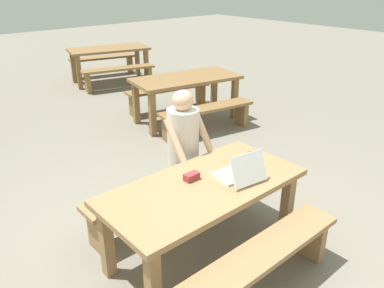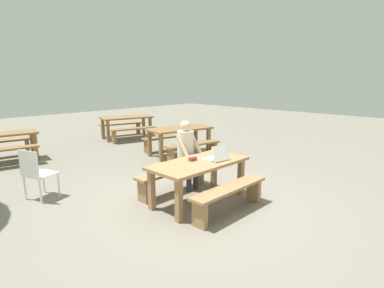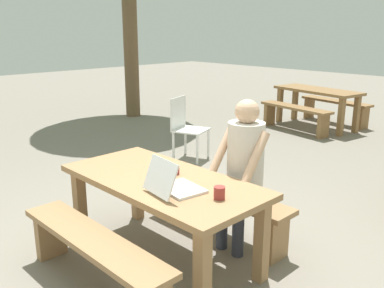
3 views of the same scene
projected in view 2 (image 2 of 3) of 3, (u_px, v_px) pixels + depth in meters
name	position (u px, v px, depth m)	size (l,w,h in m)	color
ground_plane	(199.00, 201.00, 5.27)	(30.00, 30.00, 0.00)	gray
picnic_table_front	(199.00, 168.00, 5.14)	(1.73, 0.83, 0.71)	#9E754C
bench_near	(230.00, 194.00, 4.76)	(1.55, 0.30, 0.43)	#9E754C
bench_far	(173.00, 175.00, 5.65)	(1.55, 0.30, 0.43)	#9E754C
laptop	(216.00, 156.00, 5.22)	(0.38, 0.40, 0.26)	white
small_pouch	(193.00, 159.00, 5.18)	(0.13, 0.07, 0.06)	#993338
coffee_mug	(221.00, 153.00, 5.54)	(0.08, 0.08, 0.09)	#99332D
person_seated	(187.00, 150.00, 5.76)	(0.42, 0.41, 1.30)	#333847
plastic_chair	(36.00, 173.00, 5.26)	(0.56, 0.56, 0.90)	white
picnic_table_mid	(0.00, 139.00, 7.61)	(1.74, 0.91, 0.73)	olive
bench_mid_south	(4.00, 154.00, 7.20)	(1.52, 0.54, 0.46)	olive
bench_mid_north	(0.00, 145.00, 8.13)	(1.52, 0.54, 0.46)	olive
picnic_table_rear	(127.00, 120.00, 10.70)	(1.85, 1.20, 0.76)	olive
bench_rear_south	(134.00, 132.00, 10.23)	(1.56, 0.67, 0.45)	olive
bench_rear_north	(121.00, 126.00, 11.31)	(1.56, 0.67, 0.45)	olive
picnic_table_distant	(180.00, 132.00, 8.39)	(1.85, 1.13, 0.75)	olive
bench_distant_south	(193.00, 148.00, 7.94)	(1.58, 0.58, 0.43)	olive
bench_distant_north	(168.00, 140.00, 8.97)	(1.58, 0.58, 0.43)	olive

